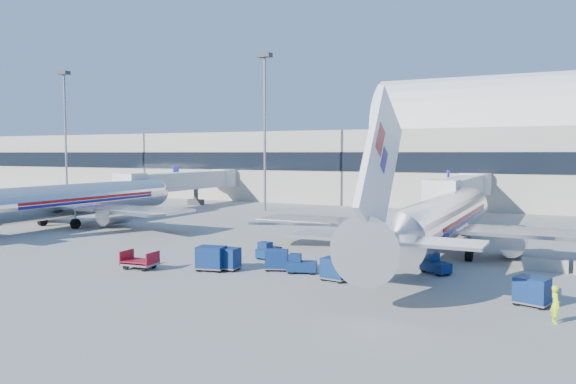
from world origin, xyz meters
The scene contains 19 objects.
ground centered at (0.00, 0.00, 0.00)m, with size 260.00×260.00×0.00m, color gray.
terminal centered at (-13.60, 55.96, 7.52)m, with size 170.00×28.15×21.00m.
airliner_main centered at (10.00, 4.51, 2.93)m, with size 32.00×37.26×12.07m.
airliner_mid centered at (-32.00, 4.51, 2.93)m, with size 32.00×37.26×12.07m.
jetbridge_near centered at (7.60, 30.81, 3.93)m, with size 4.40×27.50×6.25m.
jetbridge_mid centered at (-34.40, 30.81, 3.93)m, with size 4.40×27.50×6.25m.
mast_far_west centered at (-60.00, 30.00, 14.79)m, with size 2.00×1.20×22.60m.
mast_west centered at (-20.00, 30.00, 14.79)m, with size 2.00×1.20×22.60m.
barrier_near centered at (18.00, 2.00, 0.45)m, with size 3.00×0.55×0.90m, color #9E9E96.
tug_lead centered at (2.75, -6.26, 0.62)m, with size 2.31×1.66×1.36m.
tug_right centered at (11.16, -2.14, 0.63)m, with size 2.34×2.06×1.38m.
tug_left centered at (-1.86, -2.52, 0.63)m, with size 1.40×2.27×1.38m.
cart_train_a centered at (0.84, -6.16, 0.79)m, with size 2.03×1.81×1.47m.
cart_train_b centered at (-2.43, -7.66, 0.86)m, with size 1.91×1.51×1.60m.
cart_train_c centered at (-3.30, -8.34, 0.93)m, with size 2.25×1.89×1.74m.
cart_solo_near centered at (5.78, -7.33, 0.81)m, with size 1.93×1.60×1.52m.
cart_solo_far centered at (17.68, -8.16, 0.84)m, with size 2.10×1.82×1.58m.
cart_open_red centered at (-8.24, -10.12, 0.46)m, with size 2.52×1.88×0.64m.
ramp_worker centered at (18.88, -11.07, 0.94)m, with size 0.69×0.45×1.88m, color #B6E718.
Camera 1 is at (19.18, -41.22, 8.38)m, focal length 35.00 mm.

